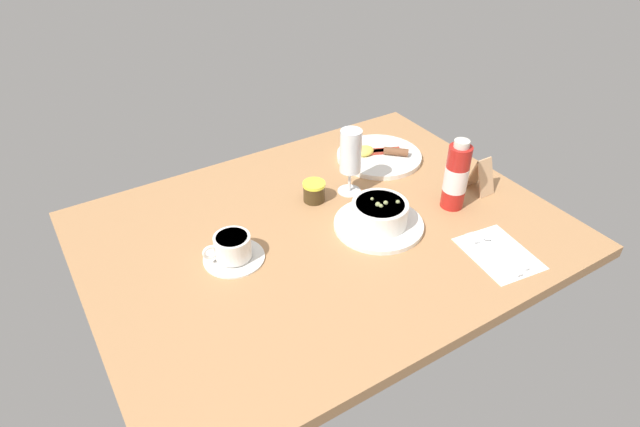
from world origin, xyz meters
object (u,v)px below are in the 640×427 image
(sauce_bottle_red, at_px, (456,177))
(menu_card, at_px, (481,175))
(jam_jar, at_px, (314,191))
(breakfast_plate, at_px, (378,156))
(cutlery_setting, at_px, (498,252))
(coffee_cup, at_px, (233,249))
(wine_glass, at_px, (351,154))
(porridge_bowl, at_px, (379,216))

(sauce_bottle_red, xyz_separation_m, menu_card, (0.11, 0.01, -0.04))
(jam_jar, distance_m, breakfast_plate, 0.28)
(cutlery_setting, bearing_deg, sauce_bottle_red, 78.35)
(coffee_cup, xyz_separation_m, breakfast_plate, (0.54, 0.19, -0.02))
(coffee_cup, xyz_separation_m, wine_glass, (0.37, 0.09, 0.08))
(porridge_bowl, bearing_deg, breakfast_plate, 53.15)
(coffee_cup, bearing_deg, breakfast_plate, 18.90)
(coffee_cup, distance_m, menu_card, 0.67)
(cutlery_setting, bearing_deg, porridge_bowl, 127.75)
(coffee_cup, bearing_deg, wine_glass, 13.30)
(coffee_cup, bearing_deg, sauce_bottle_red, -10.52)
(porridge_bowl, height_order, wine_glass, wine_glass)
(sauce_bottle_red, bearing_deg, porridge_bowl, 172.80)
(coffee_cup, bearing_deg, porridge_bowl, -12.50)
(jam_jar, xyz_separation_m, menu_card, (0.39, -0.19, 0.02))
(jam_jar, bearing_deg, sauce_bottle_red, -35.84)
(wine_glass, distance_m, sauce_bottle_red, 0.27)
(sauce_bottle_red, bearing_deg, breakfast_plate, 92.82)
(sauce_bottle_red, bearing_deg, menu_card, 7.34)
(wine_glass, relative_size, menu_card, 1.86)
(cutlery_setting, height_order, wine_glass, wine_glass)
(jam_jar, bearing_deg, breakfast_plate, 17.30)
(porridge_bowl, distance_m, breakfast_plate, 0.33)
(porridge_bowl, bearing_deg, menu_card, -2.22)
(cutlery_setting, bearing_deg, coffee_cup, 150.08)
(menu_card, bearing_deg, coffee_cup, 172.38)
(porridge_bowl, relative_size, breakfast_plate, 0.88)
(sauce_bottle_red, bearing_deg, cutlery_setting, -101.65)
(cutlery_setting, xyz_separation_m, wine_glass, (-0.14, 0.39, 0.11))
(porridge_bowl, distance_m, menu_card, 0.32)
(porridge_bowl, bearing_deg, cutlery_setting, -52.25)
(cutlery_setting, relative_size, sauce_bottle_red, 1.03)
(coffee_cup, distance_m, sauce_bottle_red, 0.57)
(cutlery_setting, height_order, coffee_cup, coffee_cup)
(coffee_cup, height_order, wine_glass, wine_glass)
(coffee_cup, xyz_separation_m, sauce_bottle_red, (0.56, -0.10, 0.06))
(jam_jar, height_order, sauce_bottle_red, sauce_bottle_red)
(coffee_cup, xyz_separation_m, menu_card, (0.67, -0.09, 0.02))
(wine_glass, bearing_deg, breakfast_plate, 29.96)
(wine_glass, bearing_deg, porridge_bowl, -99.43)
(coffee_cup, height_order, sauce_bottle_red, sauce_bottle_red)
(porridge_bowl, height_order, breakfast_plate, porridge_bowl)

